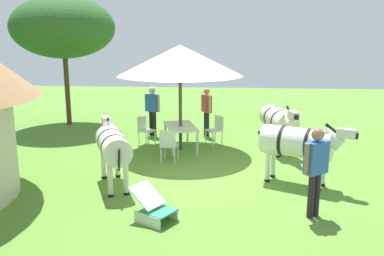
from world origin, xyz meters
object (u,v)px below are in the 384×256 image
Objects in this scene: guest_behind_table at (207,107)px; striped_lounge_chair at (154,207)px; zebra_toward_hut at (113,145)px; zebra_nearest_camera at (279,120)px; shade_umbrella at (180,60)px; guest_beside_umbrella at (152,106)px; zebra_by_umbrella at (299,143)px; patio_chair_east_end at (169,144)px; standing_watcher at (316,164)px; patio_dining_table at (180,128)px; patio_chair_west_end at (145,128)px; acacia_tree_far_lawn at (63,28)px; patio_chair_near_hut at (216,128)px.

guest_behind_table is 1.75× the size of striped_lounge_chair.
guest_behind_table reaches higher than zebra_toward_hut.
zebra_nearest_camera is at bearing -179.23° from striped_lounge_chair.
shade_umbrella reaches higher than zebra_toward_hut.
guest_beside_umbrella is 6.16m from zebra_by_umbrella.
guest_beside_umbrella is (3.05, 0.99, 0.50)m from patio_chair_east_end.
zebra_nearest_camera is (4.55, 0.13, -0.09)m from standing_watcher.
shade_umbrella is 1.79× the size of zebra_by_umbrella.
patio_dining_table is 2.94m from zebra_nearest_camera.
shade_umbrella is 2.54m from patio_chair_west_end.
zebra_nearest_camera is 0.46× the size of acacia_tree_far_lawn.
patio_chair_west_end is 5.49m from acacia_tree_far_lawn.
patio_chair_east_end is at bearing 38.64° from zebra_toward_hut.
standing_watcher is (-3.24, -3.24, 0.52)m from patio_chair_east_end.
shade_umbrella is 2.17× the size of guest_beside_umbrella.
patio_chair_east_end is 7.21m from acacia_tree_far_lawn.
zebra_nearest_camera is at bearing 106.51° from patio_chair_west_end.
patio_chair_west_end is at bearing -127.55° from acacia_tree_far_lawn.
guest_behind_table is at bearing -20.43° from shade_umbrella.
zebra_toward_hut reaches higher than striped_lounge_chair.
acacia_tree_far_lawn reaches higher than patio_chair_near_hut.
patio_chair_west_end is at bearing 98.69° from guest_behind_table.
zebra_toward_hut is at bearing -114.04° from striped_lounge_chair.
patio_chair_near_hut is at bearing 120.30° from patio_chair_west_end.
zebra_nearest_camera is (-1.73, -4.09, -0.07)m from guest_beside_umbrella.
shade_umbrella is 3.40m from zebra_nearest_camera.
zebra_toward_hut is at bearing 159.83° from patio_dining_table.
standing_watcher is at bearing -30.92° from guest_beside_umbrella.
guest_behind_table is 6.83m from standing_watcher.
guest_behind_table reaches higher than patio_chair_east_end.
zebra_by_umbrella reaches higher than striped_lounge_chair.
patio_chair_east_end is at bearing 8.99° from zebra_nearest_camera.
patio_dining_table is at bearing -106.27° from zebra_by_umbrella.
patio_chair_near_hut is at bearing 71.58° from standing_watcher.
zebra_by_umbrella is (-4.50, -4.21, -0.04)m from guest_beside_umbrella.
patio_chair_west_end and patio_chair_near_hut have the same top height.
standing_watcher is 0.81× the size of zebra_toward_hut.
zebra_by_umbrella is 4.25m from zebra_toward_hut.
guest_behind_table reaches higher than zebra_nearest_camera.
zebra_toward_hut is (-3.22, 4.11, 0.01)m from zebra_nearest_camera.
guest_behind_table is (0.12, -1.86, -0.02)m from guest_beside_umbrella.
shade_umbrella is 3.87× the size of striped_lounge_chair.
striped_lounge_chair is (-3.66, -0.24, -0.26)m from patio_chair_east_end.
shade_umbrella is at bearing -106.27° from zebra_by_umbrella.
shade_umbrella reaches higher than patio_dining_table.
zebra_toward_hut is (1.33, 4.24, -0.08)m from standing_watcher.
striped_lounge_chair is 10.15m from acacia_tree_far_lawn.
guest_beside_umbrella is at bearing 67.65° from guest_behind_table.
patio_dining_table is 3.44m from zebra_toward_hut.
striped_lounge_chair is 0.20× the size of acacia_tree_far_lawn.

